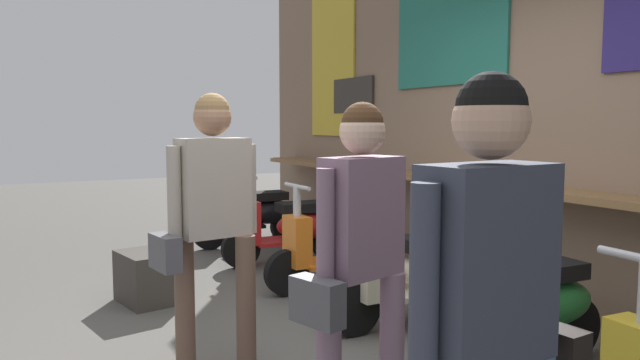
{
  "coord_description": "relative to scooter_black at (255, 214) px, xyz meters",
  "views": [
    {
      "loc": [
        2.98,
        -1.65,
        1.49
      ],
      "look_at": [
        -1.7,
        0.87,
        0.99
      ],
      "focal_mm": 33.45,
      "sensor_mm": 36.0,
      "label": 1
    }
  ],
  "objects": [
    {
      "name": "market_stall_facade",
      "position": [
        3.77,
        0.93,
        1.37
      ],
      "size": [
        9.64,
        0.61,
        3.5
      ],
      "color": "#7F6651",
      "rests_on": "ground_plane"
    },
    {
      "name": "scooter_black",
      "position": [
        0.0,
        0.0,
        0.0
      ],
      "size": [
        0.46,
        1.4,
        0.97
      ],
      "rotation": [
        0.0,
        0.0,
        -1.58
      ],
      "color": "black",
      "rests_on": "ground_plane"
    },
    {
      "name": "scooter_red",
      "position": [
        1.08,
        -0.0,
        0.0
      ],
      "size": [
        0.5,
        1.4,
        0.97
      ],
      "rotation": [
        0.0,
        0.0,
        -1.65
      ],
      "color": "red",
      "rests_on": "ground_plane"
    },
    {
      "name": "scooter_orange",
      "position": [
        2.16,
        0.0,
        0.0
      ],
      "size": [
        0.46,
        1.4,
        0.97
      ],
      "rotation": [
        0.0,
        0.0,
        -1.58
      ],
      "color": "orange",
      "rests_on": "ground_plane"
    },
    {
      "name": "scooter_cream",
      "position": [
        3.27,
        0.0,
        0.0
      ],
      "size": [
        0.46,
        1.4,
        0.97
      ],
      "rotation": [
        0.0,
        0.0,
        -1.57
      ],
      "color": "beige",
      "rests_on": "ground_plane"
    },
    {
      "name": "scooter_green",
      "position": [
        4.25,
        -0.0,
        0.0
      ],
      "size": [
        0.47,
        1.4,
        0.97
      ],
      "rotation": [
        0.0,
        0.0,
        -1.62
      ],
      "color": "#237533",
      "rests_on": "ground_plane"
    },
    {
      "name": "shopper_with_handbag",
      "position": [
        3.37,
        -1.64,
        0.63
      ],
      "size": [
        0.34,
        0.66,
        1.67
      ],
      "rotation": [
        0.0,
        0.0,
        0.14
      ],
      "color": "brown",
      "rests_on": "ground_plane"
    },
    {
      "name": "shopper_browsing",
      "position": [
        4.45,
        -1.28,
        0.57
      ],
      "size": [
        0.39,
        0.64,
        1.59
      ],
      "rotation": [
        0.0,
        0.0,
        0.27
      ],
      "color": "gray",
      "rests_on": "ground_plane"
    },
    {
      "name": "shopper_passing",
      "position": [
        5.5,
        -1.5,
        0.6
      ],
      "size": [
        0.29,
        0.65,
        1.63
      ],
      "rotation": [
        0.0,
        0.0,
        3.22
      ],
      "color": "slate",
      "rests_on": "ground_plane"
    },
    {
      "name": "merchandise_crate",
      "position": [
        1.78,
        -1.68,
        -0.18
      ],
      "size": [
        0.59,
        0.5,
        0.43
      ],
      "primitive_type": "cube",
      "rotation": [
        0.0,
        0.0,
        0.18
      ],
      "color": "#3D3833",
      "rests_on": "ground_plane"
    }
  ]
}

